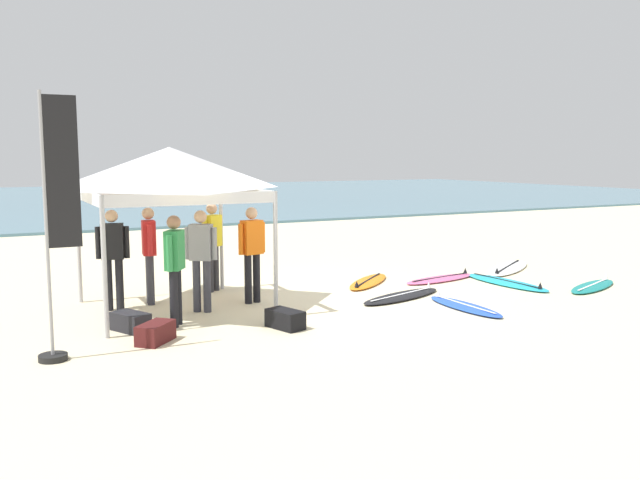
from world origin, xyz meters
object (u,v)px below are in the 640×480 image
(person_grey, at_px, (201,254))
(banner_flag, at_px, (57,238))
(surfboard_black, at_px, (402,296))
(surfboard_white, at_px, (508,268))
(surfboard_teal, at_px, (593,286))
(person_green, at_px, (175,262))
(gear_bag_by_pole, at_px, (131,322))
(surfboard_orange, at_px, (368,282))
(canopy_tent, at_px, (170,169))
(surfboard_cyan, at_px, (506,282))
(person_red, at_px, (149,249))
(gear_bag_on_sand, at_px, (156,333))
(person_yellow, at_px, (212,241))
(gear_bag_near_tent, at_px, (285,319))
(surfboard_blue, at_px, (464,306))
(surfboard_pink, at_px, (441,279))
(person_black, at_px, (113,253))
(person_orange, at_px, (252,248))

(person_grey, relative_size, banner_flag, 0.50)
(surfboard_black, xyz_separation_m, surfboard_white, (3.95, 1.46, -0.00))
(surfboard_teal, height_order, surfboard_white, same)
(person_green, distance_m, gear_bag_by_pole, 1.09)
(surfboard_orange, relative_size, banner_flag, 0.52)
(canopy_tent, distance_m, surfboard_cyan, 7.11)
(person_green, bearing_deg, person_red, 89.65)
(surfboard_white, bearing_deg, surfboard_teal, -91.21)
(surfboard_teal, xyz_separation_m, gear_bag_on_sand, (-8.65, 0.10, 0.10))
(person_green, bearing_deg, surfboard_teal, -6.21)
(surfboard_teal, height_order, person_grey, person_grey)
(person_yellow, relative_size, gear_bag_near_tent, 2.85)
(surfboard_blue, relative_size, gear_bag_on_sand, 3.02)
(gear_bag_by_pole, bearing_deg, person_green, -0.84)
(surfboard_pink, relative_size, person_black, 1.17)
(person_yellow, distance_m, banner_flag, 4.55)
(person_orange, bearing_deg, gear_bag_near_tent, -96.43)
(surfboard_cyan, relative_size, surfboard_blue, 1.23)
(surfboard_blue, bearing_deg, surfboard_pink, 61.29)
(person_yellow, xyz_separation_m, gear_bag_on_sand, (-1.85, -3.06, -0.85))
(gear_bag_by_pole, bearing_deg, person_black, 88.38)
(surfboard_cyan, relative_size, surfboard_orange, 1.26)
(surfboard_black, relative_size, person_red, 1.23)
(person_green, bearing_deg, person_grey, 48.16)
(surfboard_black, bearing_deg, surfboard_cyan, 2.77)
(person_red, bearing_deg, banner_flag, -122.97)
(canopy_tent, height_order, surfboard_orange, canopy_tent)
(surfboard_teal, bearing_deg, banner_flag, -179.35)
(surfboard_cyan, bearing_deg, surfboard_orange, 151.09)
(canopy_tent, relative_size, gear_bag_near_tent, 4.61)
(canopy_tent, bearing_deg, surfboard_orange, 6.56)
(surfboard_teal, height_order, person_green, person_green)
(surfboard_teal, relative_size, person_green, 1.13)
(person_orange, xyz_separation_m, person_yellow, (-0.30, 1.31, 0.00))
(person_yellow, bearing_deg, person_orange, -77.12)
(surfboard_blue, bearing_deg, gear_bag_on_sand, 176.45)
(surfboard_orange, bearing_deg, person_grey, -167.13)
(surfboard_teal, bearing_deg, gear_bag_on_sand, 179.30)
(surfboard_pink, relative_size, person_green, 1.17)
(surfboard_black, relative_size, gear_bag_on_sand, 3.51)
(surfboard_teal, bearing_deg, surfboard_cyan, 138.45)
(person_red, distance_m, person_yellow, 1.44)
(surfboard_black, height_order, person_grey, person_grey)
(person_green, height_order, banner_flag, banner_flag)
(surfboard_pink, height_order, gear_bag_near_tent, gear_bag_near_tent)
(surfboard_blue, height_order, person_orange, person_orange)
(surfboard_pink, xyz_separation_m, banner_flag, (-7.72, -2.16, 1.54))
(person_yellow, bearing_deg, gear_bag_by_pole, -131.90)
(surfboard_blue, distance_m, person_green, 4.94)
(surfboard_teal, distance_m, person_black, 9.16)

